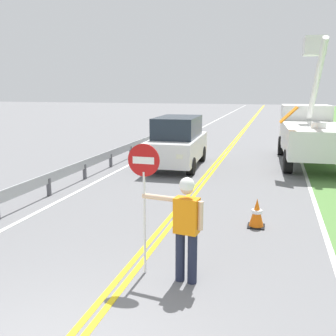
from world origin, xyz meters
TOP-DOWN VIEW (x-y plane):
  - centerline_yellow_left at (-0.09, 20.00)m, footprint 0.11×110.00m
  - centerline_yellow_right at (0.09, 20.00)m, footprint 0.11×110.00m
  - edge_line_right at (3.60, 20.00)m, footprint 0.12×110.00m
  - edge_line_left at (-3.60, 20.00)m, footprint 0.12×110.00m
  - flagger_worker at (1.04, 2.57)m, footprint 1.08×0.30m
  - stop_sign_paddle at (0.28, 2.67)m, footprint 0.56×0.04m
  - utility_bucket_truck at (3.85, 14.54)m, footprint 2.67×6.90m
  - oncoming_suv_nearest at (-1.51, 11.97)m, footprint 2.07×4.68m
  - traffic_cone_lead at (2.07, 5.57)m, footprint 0.40×0.40m
  - guardrail_left_shoulder at (-4.20, 14.57)m, footprint 0.10×32.00m

SIDE VIEW (x-z plane):
  - centerline_yellow_left at x=-0.09m, z-range 0.00..0.01m
  - centerline_yellow_right at x=0.09m, z-range 0.00..0.01m
  - edge_line_right at x=3.60m, z-range 0.00..0.01m
  - edge_line_left at x=-3.60m, z-range 0.00..0.01m
  - traffic_cone_lead at x=2.07m, z-range -0.01..0.69m
  - guardrail_left_shoulder at x=-4.20m, z-range 0.16..0.87m
  - flagger_worker at x=1.04m, z-range 0.13..1.96m
  - oncoming_suv_nearest at x=-1.51m, z-range 0.01..2.11m
  - utility_bucket_truck at x=3.85m, z-range -1.31..4.14m
  - stop_sign_paddle at x=0.28m, z-range 0.54..2.87m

